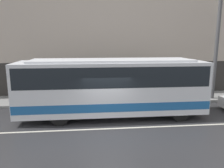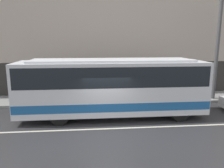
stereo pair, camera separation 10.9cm
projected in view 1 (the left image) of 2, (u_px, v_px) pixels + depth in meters
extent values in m
plane|color=#2D2D30|center=(108.00, 129.00, 10.97)|extent=(60.00, 60.00, 0.00)
cube|color=gray|center=(102.00, 99.00, 16.26)|extent=(60.00, 2.87, 0.17)
cube|color=#B7A899|center=(100.00, 27.00, 16.78)|extent=(60.00, 0.30, 10.80)
cube|color=#2D2B28|center=(101.00, 79.00, 17.40)|extent=(60.00, 0.06, 2.70)
cube|color=beige|center=(108.00, 129.00, 10.96)|extent=(54.00, 0.14, 0.01)
cube|color=silver|center=(112.00, 86.00, 12.48)|extent=(10.51, 2.58, 2.86)
cube|color=#1E5999|center=(112.00, 101.00, 12.65)|extent=(10.46, 2.60, 0.45)
cube|color=black|center=(112.00, 74.00, 12.34)|extent=(10.20, 2.60, 1.09)
cube|color=orange|center=(200.00, 64.00, 12.76)|extent=(0.12, 1.93, 0.28)
cube|color=silver|center=(112.00, 60.00, 12.19)|extent=(8.94, 2.19, 0.12)
cylinder|color=black|center=(180.00, 112.00, 11.99)|extent=(1.00, 0.28, 1.00)
cylinder|color=black|center=(166.00, 101.00, 14.19)|extent=(1.00, 0.28, 1.00)
cylinder|color=black|center=(60.00, 116.00, 11.34)|extent=(1.00, 0.28, 1.00)
cylinder|color=black|center=(64.00, 104.00, 13.54)|extent=(1.00, 0.28, 1.00)
cylinder|color=#4C4C4F|center=(216.00, 51.00, 15.55)|extent=(0.26, 0.26, 6.97)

